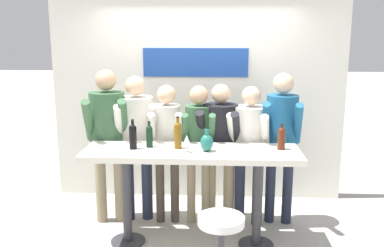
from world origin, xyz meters
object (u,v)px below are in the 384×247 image
at_px(person_right, 250,141).
at_px(wine_bottle_1, 149,135).
at_px(person_far_left, 108,130).
at_px(person_left, 136,133).
at_px(wine_bottle_2, 178,134).
at_px(person_center_left, 167,138).
at_px(person_far_right, 281,132).
at_px(wine_bottle_0, 281,137).
at_px(wine_glass_0, 187,140).
at_px(person_center, 199,139).
at_px(tasting_table, 191,166).
at_px(wine_bottle_3, 133,135).
at_px(decorative_vase, 207,142).
at_px(bar_stool, 221,240).
at_px(person_center_right, 220,139).

height_order(person_right, wine_bottle_1, person_right).
bearing_deg(person_right, person_far_left, -167.99).
relative_size(person_left, wine_bottle_2, 5.15).
distance_m(person_center_left, person_far_right, 1.28).
bearing_deg(wine_bottle_1, wine_bottle_2, -5.45).
xyz_separation_m(person_left, wine_bottle_0, (1.56, -0.50, 0.10)).
relative_size(person_center_left, wine_bottle_0, 6.12).
xyz_separation_m(wine_bottle_1, wine_glass_0, (0.39, -0.17, -0.00)).
bearing_deg(person_right, person_center, -168.94).
xyz_separation_m(person_far_left, person_right, (1.59, 0.02, -0.11)).
bearing_deg(person_center, person_left, 174.29).
distance_m(tasting_table, wine_bottle_3, 0.66).
bearing_deg(decorative_vase, person_center, 100.29).
xyz_separation_m(wine_bottle_0, wine_glass_0, (-0.94, -0.16, 0.00)).
distance_m(tasting_table, wine_bottle_1, 0.53).
bearing_deg(tasting_table, bar_stool, -68.37).
bearing_deg(person_center_left, wine_bottle_1, -109.04).
distance_m(bar_stool, person_left, 1.74).
xyz_separation_m(bar_stool, wine_bottle_2, (-0.43, 0.80, 0.74)).
relative_size(bar_stool, person_center_right, 0.40).
relative_size(tasting_table, person_far_left, 1.22).
bearing_deg(person_right, decorative_vase, -118.51).
distance_m(person_center_left, wine_bottle_1, 0.48).
xyz_separation_m(person_center_left, decorative_vase, (0.46, -0.56, 0.11)).
bearing_deg(wine_bottle_3, person_right, 23.12).
xyz_separation_m(person_center, wine_glass_0, (-0.09, -0.61, 0.14)).
xyz_separation_m(bar_stool, wine_bottle_3, (-0.88, 0.75, 0.73)).
distance_m(person_far_left, wine_bottle_2, 0.95).
bearing_deg(person_right, person_center_left, -168.48).
bearing_deg(person_left, wine_bottle_1, -75.46).
relative_size(person_center_right, person_far_right, 0.93).
bearing_deg(person_far_right, bar_stool, -109.37).
bearing_deg(wine_bottle_3, wine_glass_0, -9.58).
distance_m(person_center_right, person_right, 0.33).
distance_m(tasting_table, wine_bottle_2, 0.35).
relative_size(bar_stool, person_far_left, 0.37).
bearing_deg(person_left, wine_glass_0, -56.96).
relative_size(bar_stool, wine_glass_0, 3.66).
xyz_separation_m(tasting_table, person_far_right, (0.97, 0.58, 0.22)).
xyz_separation_m(person_right, wine_glass_0, (-0.66, -0.61, 0.16)).
height_order(person_far_right, wine_bottle_1, person_far_right).
relative_size(person_left, wine_glass_0, 9.58).
distance_m(person_right, wine_bottle_2, 0.91).
bearing_deg(person_left, wine_bottle_3, -92.89).
distance_m(person_far_right, wine_bottle_1, 1.49).
height_order(person_far_right, wine_bottle_3, person_far_right).
height_order(person_center, wine_bottle_0, person_center).
xyz_separation_m(person_left, person_right, (1.28, -0.05, -0.06)).
bearing_deg(bar_stool, decorative_vase, 101.30).
bearing_deg(tasting_table, wine_bottle_3, 179.23).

